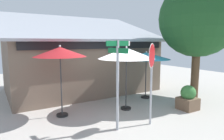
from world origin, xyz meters
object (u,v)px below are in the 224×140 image
Objects in this scene: patio_umbrella_teal_right at (146,56)px; sidewalk_planter at (188,98)px; stop_sign at (152,68)px; street_sign_post at (118,76)px; patio_umbrella_ivory_center at (126,54)px; patio_umbrella_crimson_left at (60,53)px; shade_tree at (201,20)px.

sidewalk_planter is (0.35, -2.31, -1.66)m from patio_umbrella_teal_right.
street_sign_post is at bearing 170.97° from stop_sign.
patio_umbrella_ivory_center is 3.22m from sidewalk_planter.
patio_umbrella_teal_right is 2.29× the size of sidewalk_planter.
patio_umbrella_crimson_left is 0.46× the size of shade_tree.
stop_sign is 1.03× the size of patio_umbrella_crimson_left.
street_sign_post is 2.54m from patio_umbrella_crimson_left.
patio_umbrella_crimson_left is 2.65m from patio_umbrella_ivory_center.
patio_umbrella_crimson_left reaches higher than patio_umbrella_ivory_center.
patio_umbrella_teal_right is 0.41× the size of shade_tree.
shade_tree is (6.78, -1.02, 1.48)m from patio_umbrella_crimson_left.
patio_umbrella_teal_right reaches higher than sidewalk_planter.
street_sign_post reaches higher than patio_umbrella_crimson_left.
street_sign_post is at bearing -132.60° from patio_umbrella_ivory_center.
shade_tree reaches higher than sidewalk_planter.
shade_tree is at bearing -8.59° from patio_umbrella_crimson_left.
stop_sign is 0.48× the size of shade_tree.
stop_sign reaches higher than patio_umbrella_ivory_center.
sidewalk_planter is at bearing -31.98° from patio_umbrella_ivory_center.
shade_tree is (4.21, -0.40, 1.56)m from patio_umbrella_ivory_center.
street_sign_post is 2.16m from patio_umbrella_ivory_center.
patio_umbrella_crimson_left is at bearing -176.19° from patio_umbrella_teal_right.
street_sign_post reaches higher than stop_sign.
patio_umbrella_ivory_center is 2.56× the size of sidewalk_planter.
patio_umbrella_teal_right is 2.86m from sidewalk_planter.
patio_umbrella_teal_right is at bearing 150.55° from shade_tree.
shade_tree is (2.34, -1.32, 1.79)m from patio_umbrella_teal_right.
street_sign_post is 1.03× the size of stop_sign.
street_sign_post reaches higher than patio_umbrella_ivory_center.
patio_umbrella_crimson_left is 4.46m from patio_umbrella_teal_right.
stop_sign is 3.36m from patio_umbrella_teal_right.
stop_sign is at bearing -163.12° from shade_tree.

